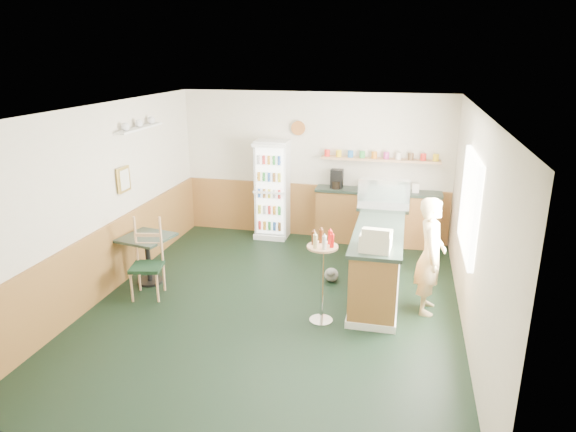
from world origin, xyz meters
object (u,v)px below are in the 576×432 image
(shopkeeper, at_px, (430,256))
(condiment_stand, at_px, (322,265))
(cafe_table, at_px, (148,250))
(cash_register, at_px, (376,241))
(drinks_fridge, at_px, (272,190))
(cafe_chair, at_px, (149,255))
(display_case, at_px, (384,195))

(shopkeeper, bearing_deg, condiment_stand, 116.15)
(cafe_table, bearing_deg, cash_register, -7.08)
(drinks_fridge, xyz_separation_m, cash_register, (2.10, -2.86, 0.20))
(condiment_stand, distance_m, cafe_table, 2.83)
(cafe_chair, bearing_deg, condiment_stand, -17.66)
(drinks_fridge, height_order, cafe_chair, drinks_fridge)
(condiment_stand, bearing_deg, shopkeeper, 24.82)
(cash_register, xyz_separation_m, shopkeeper, (0.70, 0.46, -0.32))
(display_case, distance_m, cash_register, 1.76)
(display_case, relative_size, cafe_table, 1.01)
(condiment_stand, xyz_separation_m, cafe_table, (-2.75, 0.58, -0.27))
(shopkeeper, height_order, condiment_stand, shopkeeper)
(cafe_table, bearing_deg, shopkeeper, 0.55)
(drinks_fridge, bearing_deg, shopkeeper, -40.64)
(shopkeeper, relative_size, condiment_stand, 1.30)
(cafe_chair, bearing_deg, shopkeeper, -6.62)
(cafe_chair, bearing_deg, cash_register, -13.66)
(display_case, height_order, cafe_table, display_case)
(shopkeeper, xyz_separation_m, condiment_stand, (-1.35, -0.62, -0.00))
(shopkeeper, bearing_deg, drinks_fridge, 50.69)
(shopkeeper, xyz_separation_m, cafe_table, (-4.10, -0.04, -0.27))
(display_case, bearing_deg, condiment_stand, -108.62)
(cash_register, bearing_deg, drinks_fridge, 129.84)
(cash_register, distance_m, cafe_chair, 3.23)
(cash_register, xyz_separation_m, cafe_chair, (-3.19, 0.08, -0.52))
(display_case, bearing_deg, cafe_table, -158.59)
(drinks_fridge, height_order, display_case, drinks_fridge)
(drinks_fridge, height_order, shopkeeper, drinks_fridge)
(display_case, xyz_separation_m, condiment_stand, (-0.65, -1.92, -0.44))
(cash_register, bearing_deg, condiment_stand, -162.38)
(drinks_fridge, xyz_separation_m, condiment_stand, (1.45, -3.03, -0.12))
(cafe_table, distance_m, cafe_chair, 0.40)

